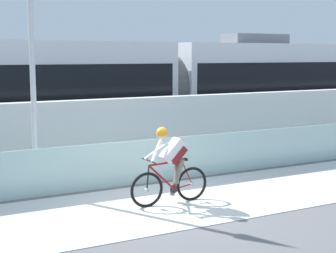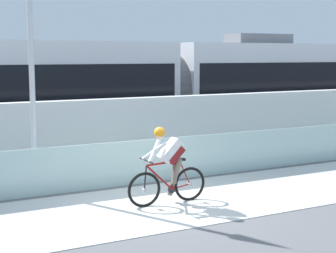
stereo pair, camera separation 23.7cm
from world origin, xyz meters
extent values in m
plane|color=slate|center=(0.00, 0.00, 0.00)|extent=(200.00, 200.00, 0.00)
cube|color=silver|center=(0.00, 0.00, 0.01)|extent=(32.00, 3.20, 0.01)
cube|color=silver|center=(0.00, 1.85, 0.52)|extent=(32.00, 0.05, 1.05)
cube|color=silver|center=(0.00, 3.65, 0.95)|extent=(32.00, 0.36, 1.90)
cube|color=#595654|center=(0.00, 6.13, 0.00)|extent=(32.00, 0.08, 0.01)
cube|color=#595654|center=(0.00, 7.57, 0.00)|extent=(32.00, 0.08, 0.01)
cube|color=#232326|center=(1.51, 6.85, 0.36)|extent=(1.40, 1.88, 0.20)
cylinder|color=black|center=(1.51, 6.13, 0.30)|extent=(0.60, 0.10, 0.60)
cylinder|color=black|center=(1.51, 7.57, 0.30)|extent=(0.60, 0.10, 0.60)
cube|color=silver|center=(9.49, 6.85, 1.90)|extent=(11.00, 2.50, 3.10)
cube|color=black|center=(9.49, 6.85, 2.25)|extent=(10.56, 2.54, 1.04)
cube|color=red|center=(9.49, 6.85, 0.53)|extent=(10.78, 2.53, 0.28)
cube|color=slate|center=(7.51, 6.85, 3.63)|extent=(2.40, 1.10, 0.36)
cube|color=#232326|center=(5.97, 6.85, 0.36)|extent=(1.40, 1.88, 0.20)
cylinder|color=black|center=(5.97, 6.13, 0.30)|extent=(0.60, 0.10, 0.60)
cylinder|color=black|center=(5.97, 7.57, 0.30)|extent=(0.60, 0.10, 0.60)
cylinder|color=#59595B|center=(3.74, 6.85, 1.90)|extent=(0.60, 2.30, 2.30)
torus|color=black|center=(-0.41, 0.00, 0.36)|extent=(0.72, 0.06, 0.72)
cylinder|color=#99999E|center=(-0.41, 0.00, 0.36)|extent=(0.07, 0.10, 0.07)
torus|color=black|center=(0.64, 0.00, 0.36)|extent=(0.72, 0.06, 0.72)
cylinder|color=#99999E|center=(0.64, 0.00, 0.36)|extent=(0.07, 0.10, 0.07)
cylinder|color=maroon|center=(-0.07, 0.00, 0.57)|extent=(0.60, 0.04, 0.58)
cylinder|color=maroon|center=(0.30, 0.00, 0.59)|extent=(0.22, 0.04, 0.59)
cylinder|color=maroon|center=(0.02, 0.00, 0.86)|extent=(0.76, 0.04, 0.07)
cylinder|color=maroon|center=(0.43, 0.00, 0.33)|extent=(0.43, 0.03, 0.09)
cylinder|color=maroon|center=(0.52, 0.00, 0.62)|extent=(0.27, 0.02, 0.53)
cylinder|color=black|center=(-0.39, 0.00, 0.60)|extent=(0.08, 0.03, 0.49)
cube|color=black|center=(0.39, 0.00, 0.90)|extent=(0.24, 0.10, 0.05)
cylinder|color=black|center=(-0.36, 0.00, 0.95)|extent=(0.03, 0.58, 0.03)
cylinder|color=#262628|center=(0.21, 0.00, 0.30)|extent=(0.18, 0.02, 0.18)
cube|color=silver|center=(0.17, 0.00, 1.11)|extent=(0.50, 0.28, 0.51)
cube|color=maroon|center=(0.27, 0.00, 1.02)|extent=(0.38, 0.30, 0.38)
sphere|color=beige|center=(-0.07, 0.00, 1.46)|extent=(0.20, 0.20, 0.20)
sphere|color=orange|center=(-0.07, 0.00, 1.49)|extent=(0.23, 0.23, 0.23)
cylinder|color=silver|center=(-0.18, 0.00, 1.12)|extent=(0.44, 0.41, 0.41)
cylinder|color=silver|center=(-0.18, 0.00, 1.12)|extent=(0.44, 0.41, 0.41)
cylinder|color=#726656|center=(0.28, 0.00, 0.55)|extent=(0.29, 0.33, 0.80)
cylinder|color=#726656|center=(0.28, 0.00, 0.69)|extent=(0.29, 0.33, 0.54)
cylinder|color=gray|center=(-2.08, 2.15, 0.10)|extent=(0.24, 0.24, 0.20)
cylinder|color=silver|center=(-2.08, 2.15, 2.20)|extent=(0.12, 0.12, 4.20)
camera|label=1|loc=(-5.01, -9.35, 3.05)|focal=57.01mm
camera|label=2|loc=(-4.80, -9.46, 3.05)|focal=57.01mm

